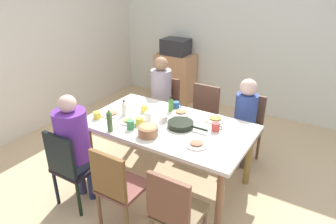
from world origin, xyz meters
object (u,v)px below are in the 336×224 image
chair_1 (70,165)px  microwave (176,47)px  person_2 (161,92)px  bottle_0 (124,108)px  person_1 (74,141)px  side_cabinet (175,77)px  cup_4 (176,105)px  bottle_1 (171,104)px  chair_0 (117,185)px  cup_5 (148,116)px  cup_0 (97,115)px  bowl_0 (148,130)px  plate_2 (181,112)px  dining_table (168,130)px  plate_3 (196,144)px  cup_6 (131,125)px  plate_1 (129,121)px  chair_3 (175,210)px  plate_4 (215,119)px  chair_4 (246,125)px  person_4 (245,115)px  plate_0 (112,114)px  cup_7 (164,119)px  bottle_2 (110,121)px  chair_5 (202,114)px  chair_2 (164,105)px  cup_2 (216,127)px  cup_1 (139,121)px

chair_1 → microwave: (-0.58, 3.12, 0.53)m
person_2 → bottle_0: (0.06, -0.88, 0.10)m
person_1 → side_cabinet: bearing=100.9°
person_2 → cup_4: (0.48, -0.39, 0.06)m
cup_4 → bottle_1: size_ratio=0.64×
chair_0 → cup_5: bearing=105.9°
cup_0 → bowl_0: bearing=-1.6°
plate_2 → side_cabinet: (-1.18, 1.90, -0.31)m
dining_table → person_1: bearing=-127.3°
plate_3 → cup_6: 0.77m
plate_1 → side_cabinet: bearing=108.2°
chair_1 → bowl_0: chair_1 is taller
dining_table → side_cabinet: (-1.20, 2.22, -0.22)m
chair_3 → side_cabinet: 3.61m
chair_3 → plate_4: bearing=99.4°
plate_1 → bottle_1: (0.25, 0.51, 0.07)m
chair_3 → chair_4: (0.00, 1.80, 0.00)m
person_2 → chair_1: bearing=-90.0°
plate_3 → bottle_0: 1.05m
cup_0 → person_4: bearing=38.6°
plate_0 → cup_7: 0.64m
chair_1 → person_1: person_1 is taller
chair_3 → bottle_2: bottle_2 is taller
dining_table → microwave: microwave is taller
plate_3 → cup_0: bearing=-177.0°
chair_5 → cup_7: bearing=-95.2°
chair_2 → cup_2: (1.13, -0.76, 0.28)m
cup_4 → microwave: bearing=120.5°
person_2 → plate_0: (-0.08, -0.95, 0.03)m
person_1 → cup_5: 0.87m
person_4 → chair_5: 0.65m
person_1 → cup_7: 1.01m
microwave → bottle_2: bearing=-74.2°
cup_7 → bowl_0: bearing=-84.3°
chair_0 → plate_0: (-0.70, 0.76, 0.25)m
chair_5 → plate_1: bearing=-110.5°
chair_0 → chair_4: 1.91m
chair_0 → bottle_2: size_ratio=3.55×
cup_0 → cup_7: (0.70, 0.34, -0.00)m
cup_5 → bottle_1: size_ratio=0.62×
cup_5 → bottle_0: (-0.31, -0.04, 0.04)m
person_4 → plate_3: 1.06m
plate_3 → cup_4: cup_4 is taller
bottle_0 → chair_0: bearing=-56.0°
person_4 → microwave: 2.33m
cup_1 → bottle_1: size_ratio=0.65×
person_4 → bottle_0: person_4 is taller
cup_0 → bottle_0: size_ratio=0.64×
bowl_0 → side_cabinet: (-1.16, 2.54, -0.36)m
person_2 → person_4: (1.24, -0.00, -0.05)m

